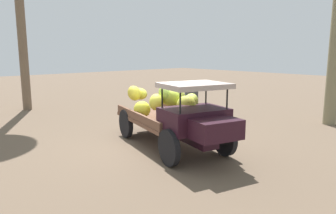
% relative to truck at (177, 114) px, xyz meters
% --- Properties ---
extents(ground_plane, '(60.00, 60.00, 0.00)m').
position_rel_truck_xyz_m(ground_plane, '(-0.58, -0.05, -0.96)').
color(ground_plane, brown).
extents(truck, '(4.65, 2.58, 1.87)m').
position_rel_truck_xyz_m(truck, '(0.00, 0.00, 0.00)').
color(truck, black).
rests_on(truck, ground).
extents(farmer, '(0.53, 0.47, 1.66)m').
position_rel_truck_xyz_m(farmer, '(-1.23, 1.82, -0.01)').
color(farmer, olive).
rests_on(farmer, ground).
extents(wooden_crate, '(0.51, 0.57, 0.50)m').
position_rel_truck_xyz_m(wooden_crate, '(-2.50, 1.53, -0.71)').
color(wooden_crate, olive).
rests_on(wooden_crate, ground).
extents(loose_banana_bunch, '(0.66, 0.47, 0.30)m').
position_rel_truck_xyz_m(loose_banana_bunch, '(-1.31, 2.68, -0.82)').
color(loose_banana_bunch, '#8CBE35').
rests_on(loose_banana_bunch, ground).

